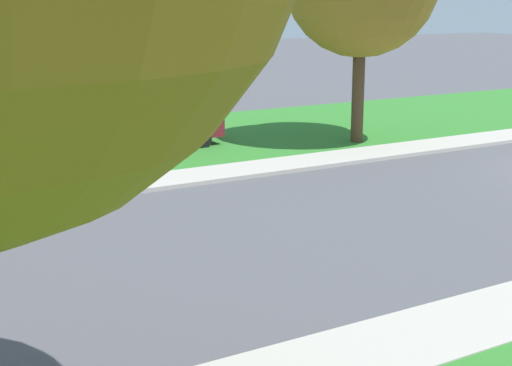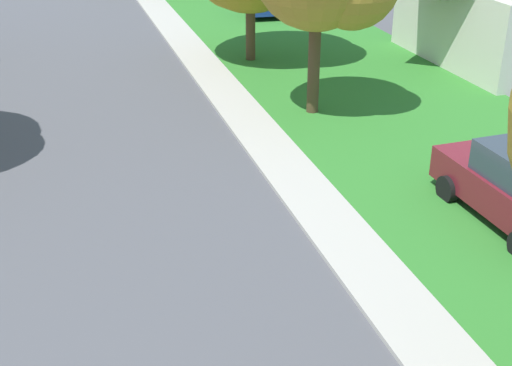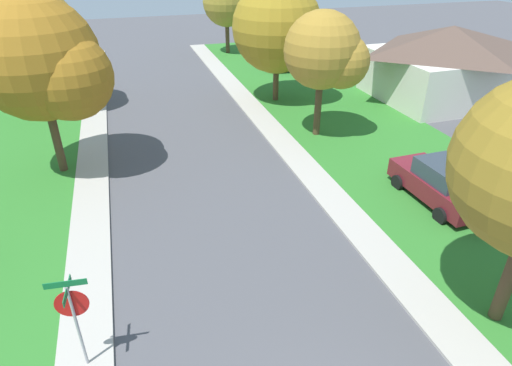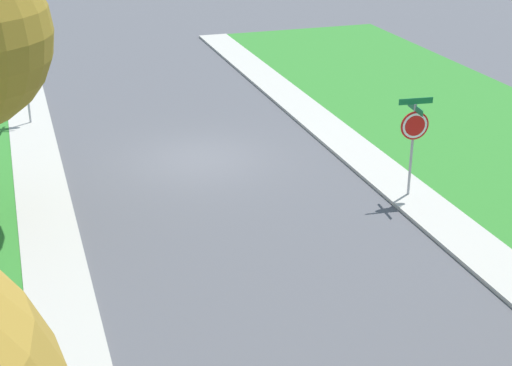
{
  "view_description": "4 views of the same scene",
  "coord_description": "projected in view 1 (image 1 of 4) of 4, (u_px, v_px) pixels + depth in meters",
  "views": [
    {
      "loc": [
        -11.08,
        16.33,
        4.17
      ],
      "look_at": [
        -1.35,
        10.6,
        1.4
      ],
      "focal_mm": 52.41,
      "sensor_mm": 36.0,
      "label": 1
    },
    {
      "loc": [
        -0.73,
        -2.67,
        7.54
      ],
      "look_at": [
        2.89,
        9.25,
        1.4
      ],
      "focal_mm": 48.73,
      "sensor_mm": 36.0,
      "label": 2
    },
    {
      "loc": [
        -2.75,
        -3.66,
        9.3
      ],
      "look_at": [
        1.39,
        9.66,
        1.4
      ],
      "focal_mm": 30.46,
      "sensor_mm": 36.0,
      "label": 3
    },
    {
      "loc": [
        5.06,
        20.99,
        8.53
      ],
      "look_at": [
        -0.04,
        5.33,
        1.4
      ],
      "focal_mm": 53.92,
      "sensor_mm": 36.0,
      "label": 4
    }
  ],
  "objects": [
    {
      "name": "sidewalk_east",
      "position": [
        61.0,
        194.0,
        16.32
      ],
      "size": [
        1.4,
        56.0,
        0.1
      ],
      "primitive_type": "cube",
      "color": "#ADA89E",
      "rests_on": "ground"
    },
    {
      "name": "lawn_east",
      "position": [
        11.0,
        156.0,
        20.26
      ],
      "size": [
        8.0,
        56.0,
        0.08
      ],
      "primitive_type": "cube",
      "color": "#2D7528",
      "rests_on": "ground"
    },
    {
      "name": "car_maroon_kerbside_mid",
      "position": [
        145.0,
        119.0,
        21.18
      ],
      "size": [
        2.14,
        4.35,
        1.76
      ],
      "color": "maroon",
      "rests_on": "ground"
    }
  ]
}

